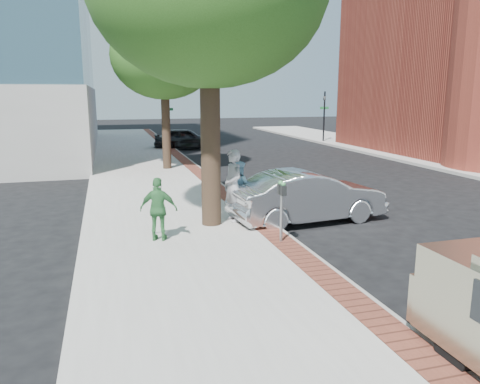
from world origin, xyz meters
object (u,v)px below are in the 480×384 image
object	(u,v)px
parking_meter	(282,199)
sedan_silver	(308,197)
person_gray	(233,186)
person_officer	(239,188)
person_green	(159,209)
bg_car	(186,139)

from	to	relation	value
parking_meter	sedan_silver	xyz separation A→B (m)	(1.57, 1.98, -0.46)
person_gray	sedan_silver	world-z (taller)	person_gray
person_officer	person_green	distance (m)	3.03
parking_meter	bg_car	world-z (taller)	parking_meter
parking_meter	person_gray	xyz separation A→B (m)	(-0.60, 2.15, -0.06)
person_gray	sedan_silver	size ratio (longest dim) A/B	0.44
person_green	person_gray	bearing A→B (deg)	-132.30
parking_meter	person_green	world-z (taller)	person_green
person_officer	bg_car	size ratio (longest dim) A/B	0.39
person_green	sedan_silver	distance (m)	4.48
sedan_silver	bg_car	bearing A→B (deg)	-5.03
bg_car	person_officer	bearing A→B (deg)	-176.70
parking_meter	person_officer	size ratio (longest dim) A/B	0.91
sedan_silver	bg_car	xyz separation A→B (m)	(-0.37, 18.89, -0.04)
sedan_silver	bg_car	distance (m)	18.89
person_gray	person_officer	size ratio (longest dim) A/B	1.23
sedan_silver	person_green	bearing A→B (deg)	97.38
sedan_silver	person_gray	bearing A→B (deg)	79.23
person_officer	person_green	xyz separation A→B (m)	(-2.49, -1.73, -0.04)
bg_car	sedan_silver	bearing A→B (deg)	-170.91
person_officer	person_gray	bearing A→B (deg)	125.08
person_gray	person_officer	world-z (taller)	person_gray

